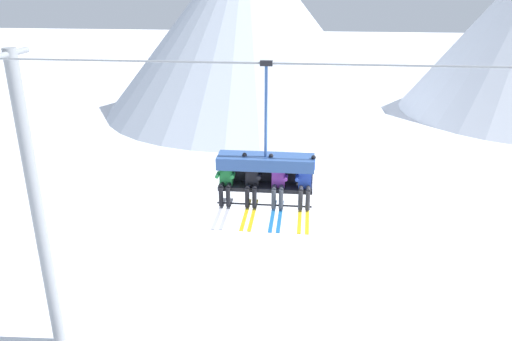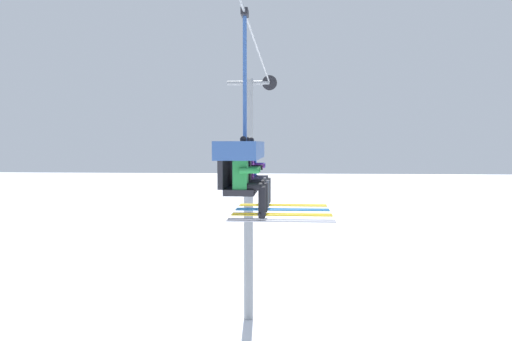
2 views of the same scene
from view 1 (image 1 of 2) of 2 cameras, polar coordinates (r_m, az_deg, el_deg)
The scene contains 8 objects.
mountain_peak_west at distance 43.18m, azimuth -1.13°, elevation 16.41°, with size 23.92×23.92×14.50m.
lift_tower_near at distance 15.44m, azimuth -23.83°, elevation -3.64°, with size 0.36×1.88×9.32m.
lift_cable at distance 11.44m, azimuth 10.21°, elevation 11.83°, with size 18.68×0.05×0.05m.
chairlift_chair at distance 12.17m, azimuth 1.13°, elevation 0.50°, with size 2.35×0.74×3.44m.
skier_green at distance 12.20m, azimuth -3.49°, elevation -1.07°, with size 0.46×1.70×1.23m.
skier_black at distance 12.11m, azimuth -0.50°, elevation -1.09°, with size 0.48×1.70×1.34m.
skier_purple at distance 12.06m, azimuth 2.53°, elevation -1.22°, with size 0.48×1.70×1.34m.
skier_blue at distance 12.04m, azimuth 5.61°, elevation -1.34°, with size 0.48×1.70×1.34m.
Camera 1 is at (-0.49, -12.07, 10.84)m, focal length 35.00 mm.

